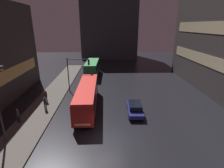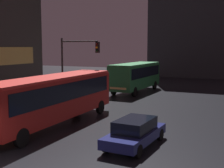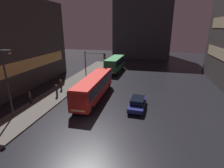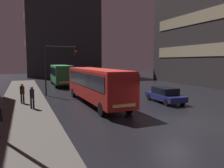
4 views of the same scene
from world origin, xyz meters
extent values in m
plane|color=black|center=(0.00, 0.00, 0.00)|extent=(120.00, 120.00, 0.00)
cube|color=#56514C|center=(-9.00, 10.00, 0.07)|extent=(4.00, 48.00, 0.15)
cube|color=beige|center=(15.93, 13.92, 5.46)|extent=(0.24, 22.46, 1.80)
cube|color=beige|center=(15.93, 13.92, 10.48)|extent=(0.24, 22.46, 1.80)
cube|color=#2D2D33|center=(0.86, 47.98, 12.13)|extent=(18.00, 12.00, 24.26)
cube|color=#EAC66B|center=(-8.09, 47.98, 8.43)|extent=(0.24, 10.20, 1.80)
cube|color=#EAC66B|center=(-8.09, 47.98, 15.04)|extent=(0.24, 10.20, 1.80)
cube|color=#AD1E19|center=(-2.88, 7.57, 1.79)|extent=(2.48, 11.71, 2.48)
cube|color=black|center=(-2.88, 7.57, 2.28)|extent=(2.53, 10.78, 1.10)
cube|color=red|center=(-2.88, 7.57, 3.11)|extent=(2.43, 11.48, 0.16)
cube|color=#F4CC72|center=(-2.83, 1.71, 0.95)|extent=(1.66, 0.12, 0.20)
cylinder|color=black|center=(-1.75, 3.14, 0.50)|extent=(0.26, 1.00, 1.00)
cylinder|color=black|center=(-3.93, 3.12, 0.50)|extent=(0.26, 1.00, 1.00)
cylinder|color=black|center=(-1.84, 12.02, 0.50)|extent=(0.26, 1.00, 1.00)
cylinder|color=black|center=(-4.01, 12.00, 0.50)|extent=(0.26, 1.00, 1.00)
cube|color=#236B38|center=(-3.39, 23.81, 1.80)|extent=(2.84, 9.14, 2.51)
cube|color=black|center=(-3.39, 23.81, 2.31)|extent=(2.87, 8.42, 1.10)
cube|color=#399252|center=(-3.39, 23.81, 3.14)|extent=(2.78, 8.96, 0.16)
cube|color=#F4CC72|center=(-3.54, 19.26, 0.95)|extent=(1.79, 0.16, 0.20)
cylinder|color=black|center=(-2.32, 20.64, 0.50)|extent=(0.28, 1.01, 1.00)
cylinder|color=black|center=(-4.67, 20.71, 0.50)|extent=(0.28, 1.01, 1.00)
cylinder|color=black|center=(-2.12, 26.90, 0.50)|extent=(0.28, 1.01, 1.00)
cylinder|color=black|center=(-4.47, 26.98, 0.50)|extent=(0.28, 1.01, 1.00)
cube|color=navy|center=(3.36, 5.77, 0.55)|extent=(2.04, 4.54, 0.50)
cube|color=black|center=(3.36, 5.77, 1.11)|extent=(1.67, 2.53, 0.62)
cylinder|color=black|center=(4.12, 4.20, 0.32)|extent=(0.23, 0.65, 0.64)
cylinder|color=black|center=(2.45, 4.28, 0.32)|extent=(0.23, 0.65, 0.64)
cylinder|color=black|center=(4.26, 7.26, 0.32)|extent=(0.23, 0.65, 0.64)
cylinder|color=black|center=(2.60, 7.34, 0.32)|extent=(0.23, 0.65, 0.64)
cylinder|color=black|center=(-9.19, 9.48, 0.57)|extent=(0.14, 0.14, 0.84)
cylinder|color=black|center=(-9.01, 9.48, 0.57)|extent=(0.14, 0.14, 0.84)
cylinder|color=#422319|center=(-9.10, 9.48, 1.34)|extent=(0.48, 0.48, 0.70)
sphere|color=#8C664C|center=(-9.10, 9.48, 1.80)|extent=(0.22, 0.22, 0.22)
cylinder|color=black|center=(-8.47, 6.91, 0.57)|extent=(0.14, 0.14, 0.84)
cylinder|color=black|center=(-8.29, 6.91, 0.57)|extent=(0.14, 0.14, 0.84)
cylinder|color=#1E283D|center=(-8.38, 6.91, 1.34)|extent=(0.43, 0.43, 0.70)
sphere|color=#8C664C|center=(-8.38, 6.91, 1.80)|extent=(0.22, 0.22, 0.22)
cylinder|color=black|center=(-10.33, 3.76, 0.56)|extent=(0.14, 0.14, 0.83)
cylinder|color=#2D2D2D|center=(-6.65, 14.17, 2.91)|extent=(0.16, 0.16, 5.81)
cylinder|color=#2D2D2D|center=(-4.90, 14.17, 5.51)|extent=(3.51, 0.12, 0.12)
cube|color=black|center=(-3.15, 14.17, 5.01)|extent=(0.30, 0.24, 0.90)
sphere|color=#390706|center=(-3.15, 14.03, 5.29)|extent=(0.18, 0.18, 0.18)
sphere|color=gold|center=(-3.15, 14.03, 5.01)|extent=(0.18, 0.18, 0.18)
sphere|color=black|center=(-3.15, 14.03, 4.73)|extent=(0.18, 0.18, 0.18)
camera|label=1|loc=(-0.29, -14.32, 10.85)|focal=28.00mm
camera|label=2|loc=(8.82, -8.79, 5.07)|focal=50.00mm
camera|label=3|loc=(4.75, -14.36, 9.75)|focal=28.00mm
camera|label=4|loc=(-8.95, -11.18, 3.90)|focal=35.00mm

